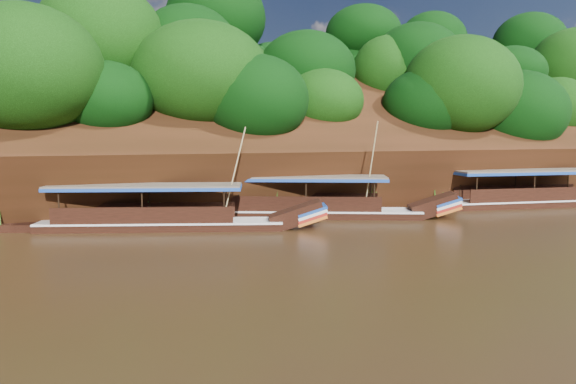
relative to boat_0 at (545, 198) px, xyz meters
name	(u,v)px	position (x,y,z in m)	size (l,w,h in m)	color
ground	(444,240)	(-13.48, -7.44, -0.55)	(160.00, 160.00, 0.00)	black
riverbank	(275,168)	(-13.49, 15.29, 1.34)	(120.00, 30.06, 19.40)	black
boat_0	(545,198)	(0.00, 0.00, 0.00)	(15.03, 4.22, 5.96)	black
boat_1	(331,208)	(-15.36, 0.57, -0.01)	(13.34, 7.28, 5.90)	black
boat_2	(176,219)	(-24.34, -0.22, -0.04)	(14.23, 6.19, 5.55)	black
reeds	(301,201)	(-16.62, 2.11, 0.29)	(48.29, 2.41, 1.91)	#336C1B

